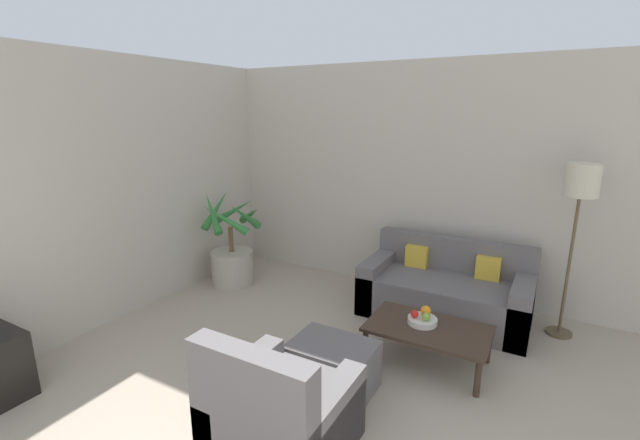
% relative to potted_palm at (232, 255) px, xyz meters
% --- Properties ---
extents(wall_back, '(7.64, 0.06, 2.70)m').
position_rel_potted_palm_xyz_m(wall_back, '(2.59, 1.00, 0.97)').
color(wall_back, '#BCB2A3').
rests_on(wall_back, ground_plane).
extents(wall_left, '(0.06, 7.37, 2.70)m').
position_rel_potted_palm_xyz_m(wall_left, '(-0.46, -1.91, 0.97)').
color(wall_left, '#BCB2A3').
rests_on(wall_left, ground_plane).
extents(potted_palm, '(0.80, 0.81, 1.19)m').
position_rel_potted_palm_xyz_m(potted_palm, '(0.00, 0.00, 0.00)').
color(potted_palm, '#ADA393').
rests_on(potted_palm, ground_plane).
extents(sofa_loveseat, '(1.69, 0.85, 0.79)m').
position_rel_potted_palm_xyz_m(sofa_loveseat, '(2.57, 0.42, -0.10)').
color(sofa_loveseat, '#605B5B').
rests_on(sofa_loveseat, ground_plane).
extents(floor_lamp, '(0.30, 0.30, 1.69)m').
position_rel_potted_palm_xyz_m(floor_lamp, '(3.66, 0.58, 1.05)').
color(floor_lamp, brown).
rests_on(floor_lamp, ground_plane).
extents(coffee_table, '(1.02, 0.62, 0.34)m').
position_rel_potted_palm_xyz_m(coffee_table, '(2.65, -0.55, -0.08)').
color(coffee_table, '#38281E').
rests_on(coffee_table, ground_plane).
extents(fruit_bowl, '(0.25, 0.25, 0.05)m').
position_rel_potted_palm_xyz_m(fruit_bowl, '(2.59, -0.52, -0.01)').
color(fruit_bowl, beige).
rests_on(fruit_bowl, coffee_table).
extents(apple_red, '(0.07, 0.07, 0.07)m').
position_rel_potted_palm_xyz_m(apple_red, '(2.53, -0.54, 0.05)').
color(apple_red, red).
rests_on(apple_red, fruit_bowl).
extents(apple_green, '(0.07, 0.07, 0.07)m').
position_rel_potted_palm_xyz_m(apple_green, '(2.63, -0.55, 0.05)').
color(apple_green, olive).
rests_on(apple_green, fruit_bowl).
extents(orange_fruit, '(0.09, 0.09, 0.09)m').
position_rel_potted_palm_xyz_m(orange_fruit, '(2.60, -0.45, 0.06)').
color(orange_fruit, orange).
rests_on(orange_fruit, fruit_bowl).
extents(armchair, '(0.82, 0.78, 0.87)m').
position_rel_potted_palm_xyz_m(armchair, '(2.11, -2.02, -0.10)').
color(armchair, '#605B5B').
rests_on(armchair, ground_plane).
extents(ottoman, '(0.65, 0.47, 0.39)m').
position_rel_potted_palm_xyz_m(ottoman, '(2.10, -1.27, -0.18)').
color(ottoman, '#605B5B').
rests_on(ottoman, ground_plane).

